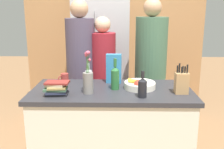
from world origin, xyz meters
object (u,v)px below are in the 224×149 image
(bottle_vinegar, at_px, (142,87))
(person_in_red_tee, at_px, (150,66))
(knife_block, at_px, (181,83))
(book_stack, at_px, (56,89))
(coffee_mug, at_px, (64,78))
(bottle_oil, at_px, (115,77))
(person_at_sink, at_px, (81,67))
(bottle_wine, at_px, (89,75))
(fruit_bowl, at_px, (140,85))
(flower_vase, at_px, (88,80))
(person_in_blue, at_px, (103,75))
(cereal_box, at_px, (114,69))
(refrigerator, at_px, (102,57))

(bottle_vinegar, distance_m, person_in_red_tee, 0.96)
(knife_block, distance_m, book_stack, 1.09)
(coffee_mug, xyz_separation_m, person_in_red_tee, (0.92, 0.52, 0.01))
(bottle_oil, distance_m, person_at_sink, 0.78)
(bottle_vinegar, bearing_deg, bottle_oil, 135.75)
(coffee_mug, bearing_deg, bottle_vinegar, -29.78)
(bottle_oil, bearing_deg, knife_block, -10.49)
(bottle_wine, bearing_deg, person_in_red_tee, 37.51)
(book_stack, height_order, bottle_vinegar, bottle_vinegar)
(fruit_bowl, xyz_separation_m, flower_vase, (-0.46, -0.15, 0.08))
(book_stack, xyz_separation_m, person_in_red_tee, (0.91, 0.90, 0.01))
(knife_block, distance_m, person_in_blue, 1.09)
(flower_vase, xyz_separation_m, coffee_mug, (-0.28, 0.32, -0.07))
(fruit_bowl, bearing_deg, coffee_mug, 166.58)
(cereal_box, distance_m, coffee_mug, 0.50)
(knife_block, distance_m, bottle_wine, 0.90)
(fruit_bowl, xyz_separation_m, cereal_box, (-0.24, 0.20, 0.11))
(bottle_wine, distance_m, person_in_blue, 0.52)
(refrigerator, bearing_deg, bottle_oil, -81.38)
(bottle_oil, height_order, person_in_red_tee, person_in_red_tee)
(knife_block, bearing_deg, book_stack, -176.09)
(fruit_bowl, xyz_separation_m, knife_block, (0.35, -0.13, 0.06))
(book_stack, distance_m, person_in_red_tee, 1.29)
(bottle_wine, bearing_deg, book_stack, -121.76)
(coffee_mug, height_order, person_at_sink, person_at_sink)
(fruit_bowl, relative_size, cereal_box, 1.01)
(cereal_box, relative_size, person_in_blue, 0.18)
(book_stack, distance_m, bottle_oil, 0.54)
(bottle_wine, bearing_deg, coffee_mug, -179.86)
(bottle_wine, bearing_deg, person_at_sink, 106.97)
(coffee_mug, bearing_deg, bottle_wine, 0.14)
(fruit_bowl, height_order, person_in_red_tee, person_in_red_tee)
(fruit_bowl, bearing_deg, book_stack, -164.33)
(fruit_bowl, height_order, person_at_sink, person_at_sink)
(knife_block, height_order, cereal_box, cereal_box)
(coffee_mug, xyz_separation_m, bottle_wine, (0.24, 0.00, 0.03))
(refrigerator, distance_m, bottle_vinegar, 1.64)
(fruit_bowl, bearing_deg, refrigerator, 108.04)
(knife_block, bearing_deg, person_in_blue, 132.67)
(cereal_box, distance_m, book_stack, 0.64)
(bottle_vinegar, distance_m, bottle_wine, 0.65)
(refrigerator, distance_m, fruit_bowl, 1.40)
(refrigerator, bearing_deg, coffee_mug, -104.79)
(book_stack, relative_size, person_in_red_tee, 0.12)
(knife_block, bearing_deg, coffee_mug, 164.31)
(book_stack, bearing_deg, knife_block, 3.91)
(cereal_box, height_order, bottle_wine, cereal_box)
(coffee_mug, xyz_separation_m, person_at_sink, (0.10, 0.47, 0.01))
(knife_block, xyz_separation_m, flower_vase, (-0.82, -0.02, 0.02))
(bottle_vinegar, relative_size, person_at_sink, 0.13)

